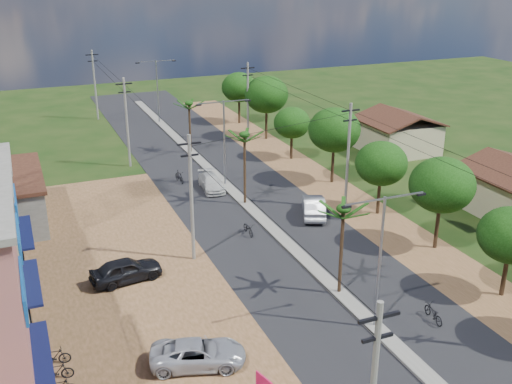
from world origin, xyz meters
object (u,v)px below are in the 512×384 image
car_parked_silver (198,354)px  moto_rider_east (433,313)px  car_white_far (211,183)px  car_silver_mid (314,207)px  car_parked_dark (126,270)px

car_parked_silver → moto_rider_east: bearing=-77.9°
moto_rider_east → car_white_far: bearing=-71.9°
car_silver_mid → car_parked_dark: (-16.22, -4.90, -0.02)m
car_parked_silver → car_parked_dark: (-1.69, 10.13, 0.11)m
car_parked_silver → car_white_far: bearing=-2.7°
car_parked_dark → moto_rider_east: size_ratio=2.50×
car_silver_mid → car_parked_dark: size_ratio=1.06×
car_silver_mid → car_white_far: (-5.78, 8.91, -0.15)m
car_parked_dark → car_silver_mid: bearing=-81.0°
car_parked_silver → car_parked_dark: car_parked_dark is taller
car_parked_dark → car_parked_silver: bearing=-178.3°
car_silver_mid → car_white_far: bearing=-32.9°
car_white_far → moto_rider_east: (5.00, -25.20, -0.17)m
car_silver_mid → car_white_far: car_silver_mid is taller
car_silver_mid → car_white_far: size_ratio=1.09×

